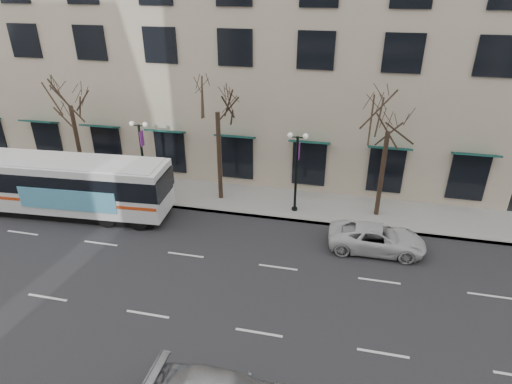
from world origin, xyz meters
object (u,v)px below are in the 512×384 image
(tree_far_right, at_px, (390,115))
(city_bus, at_px, (64,184))
(lamp_post_left, at_px, (142,155))
(tree_far_left, at_px, (68,91))
(tree_far_mid, at_px, (217,96))
(white_pickup, at_px, (377,238))
(lamp_post_right, at_px, (296,169))

(tree_far_right, relative_size, city_bus, 0.60)
(lamp_post_left, bearing_deg, city_bus, -140.51)
(tree_far_left, relative_size, city_bus, 0.63)
(tree_far_mid, bearing_deg, tree_far_left, -180.00)
(tree_far_right, xyz_separation_m, city_bus, (-18.79, -3.73, -4.47))
(tree_far_right, bearing_deg, lamp_post_left, -177.71)
(tree_far_right, distance_m, lamp_post_left, 15.40)
(tree_far_mid, height_order, tree_far_right, tree_far_mid)
(tree_far_mid, bearing_deg, tree_far_right, -0.00)
(lamp_post_left, relative_size, white_pickup, 1.02)
(tree_far_left, relative_size, lamp_post_left, 1.60)
(tree_far_left, height_order, lamp_post_left, tree_far_left)
(tree_far_mid, distance_m, tree_far_right, 10.01)
(lamp_post_right, bearing_deg, tree_far_left, 177.71)
(tree_far_left, relative_size, white_pickup, 1.63)
(tree_far_mid, distance_m, city_bus, 10.75)
(tree_far_mid, bearing_deg, lamp_post_left, -173.15)
(tree_far_mid, height_order, white_pickup, tree_far_mid)
(city_bus, bearing_deg, lamp_post_right, 9.17)
(lamp_post_left, height_order, white_pickup, lamp_post_left)
(tree_far_mid, relative_size, city_bus, 0.64)
(lamp_post_right, relative_size, city_bus, 0.39)
(tree_far_mid, bearing_deg, white_pickup, -20.79)
(tree_far_left, bearing_deg, city_bus, -71.97)
(tree_far_right, relative_size, white_pickup, 1.58)
(city_bus, distance_m, white_pickup, 18.70)
(tree_far_right, distance_m, lamp_post_right, 6.11)
(lamp_post_left, xyz_separation_m, city_bus, (-3.80, -3.13, -0.99))
(lamp_post_right, bearing_deg, lamp_post_left, 180.00)
(tree_far_left, distance_m, white_pickup, 21.09)
(tree_far_right, bearing_deg, tree_far_left, 180.00)
(tree_far_right, bearing_deg, lamp_post_right, -173.15)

